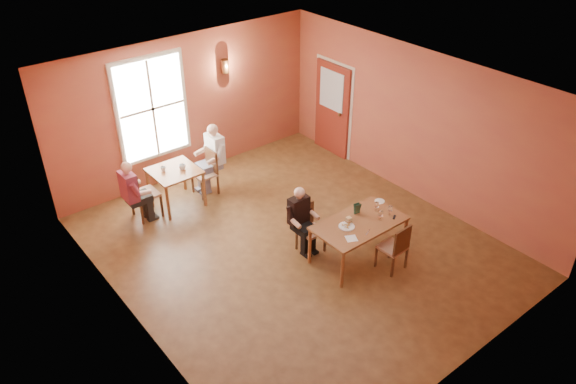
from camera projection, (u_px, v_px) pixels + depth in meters
ground at (295, 246)px, 10.01m from camera, size 6.00×7.00×0.01m
wall_back at (188, 107)px, 11.53m from camera, size 6.00×0.04×3.00m
wall_front at (476, 286)px, 6.90m from camera, size 6.00×0.04×3.00m
wall_left at (125, 243)px, 7.62m from camera, size 0.04×7.00×3.00m
wall_right at (416, 125)px, 10.81m from camera, size 0.04×7.00×3.00m
ceiling at (296, 88)px, 8.42m from camera, size 6.00×7.00×0.04m
window at (152, 109)px, 10.96m from camera, size 1.36×0.10×1.96m
door at (332, 109)px, 12.53m from camera, size 0.12×1.04×2.10m
wall_sconce at (225, 66)px, 11.57m from camera, size 0.16×0.16×0.28m
main_table at (358, 240)px, 9.57m from camera, size 1.56×0.88×0.73m
chair_diner_main at (311, 230)px, 9.69m from camera, size 0.39×0.39×0.88m
diner_main at (312, 224)px, 9.59m from camera, size 0.47×0.47×1.17m
chair_empty at (392, 246)px, 9.29m from camera, size 0.41×0.41×0.89m
plate_food at (347, 226)px, 9.25m from camera, size 0.33×0.33×0.03m
sandwich at (349, 221)px, 9.33m from camera, size 0.09×0.08×0.10m
goblet_a at (377, 206)px, 9.62m from camera, size 0.07×0.07×0.18m
goblet_b at (390, 210)px, 9.53m from camera, size 0.08×0.08×0.18m
goblet_c at (381, 215)px, 9.40m from camera, size 0.10×0.10×0.19m
menu_stand at (357, 209)px, 9.55m from camera, size 0.12×0.08×0.19m
knife at (368, 232)px, 9.14m from camera, size 0.18×0.09×0.00m
napkin at (351, 238)px, 8.99m from camera, size 0.24×0.24×0.01m
side_plate at (380, 201)px, 9.91m from camera, size 0.22×0.22×0.01m
sunglasses at (394, 217)px, 9.49m from camera, size 0.12×0.09×0.01m
second_table at (176, 187)px, 10.98m from camera, size 0.87×0.87×0.77m
chair_diner_white at (204, 173)px, 11.28m from camera, size 0.41×0.41×0.94m
diner_white at (205, 163)px, 11.19m from camera, size 0.55×0.55×1.37m
chair_diner_maroon at (145, 193)px, 10.57m from camera, size 0.46×0.46×1.03m
diner_maroon at (143, 188)px, 10.49m from camera, size 0.51×0.51×1.27m
cup_a at (182, 167)px, 10.78m from camera, size 0.14×0.14×0.10m
cup_b at (163, 169)px, 10.73m from camera, size 0.11×0.11×0.09m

